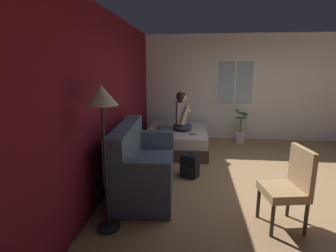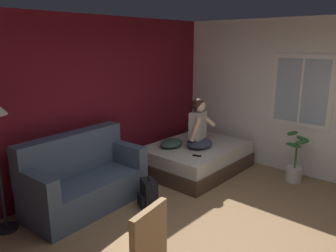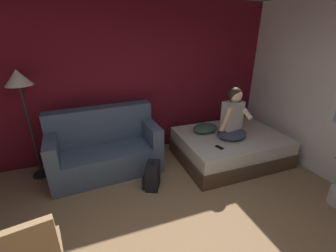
# 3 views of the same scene
# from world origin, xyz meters

# --- Properties ---
(wall_back_accent) EXTENTS (10.55, 0.16, 2.70)m
(wall_back_accent) POSITION_xyz_m (0.00, 2.79, 1.35)
(wall_back_accent) COLOR maroon
(wall_back_accent) RESTS_ON ground
(wall_side_with_window) EXTENTS (0.19, 6.82, 2.70)m
(wall_side_with_window) POSITION_xyz_m (2.85, 0.01, 1.35)
(wall_side_with_window) COLOR silver
(wall_side_with_window) RESTS_ON ground
(bed) EXTENTS (1.83, 1.40, 0.48)m
(bed) POSITION_xyz_m (1.70, 1.81, 0.24)
(bed) COLOR #4C3828
(bed) RESTS_ON ground
(couch) EXTENTS (1.75, 0.93, 1.04)m
(couch) POSITION_xyz_m (-0.44, 2.21, 0.39)
(couch) COLOR #47566B
(couch) RESTS_ON ground
(side_chair) EXTENTS (0.53, 0.53, 0.98)m
(side_chair) POSITION_xyz_m (-1.19, 0.29, 0.53)
(side_chair) COLOR #382D23
(side_chair) RESTS_ON ground
(person_seated) EXTENTS (0.60, 0.54, 0.88)m
(person_seated) POSITION_xyz_m (1.63, 1.70, 0.84)
(person_seated) COLOR #383D51
(person_seated) RESTS_ON bed
(backpack) EXTENTS (0.33, 0.35, 0.46)m
(backpack) POSITION_xyz_m (0.14, 1.48, 0.19)
(backpack) COLOR black
(backpack) RESTS_ON ground
(throw_pillow) EXTENTS (0.55, 0.46, 0.14)m
(throw_pillow) POSITION_xyz_m (1.33, 2.07, 0.55)
(throw_pillow) COLOR #385147
(throw_pillow) RESTS_ON bed
(cell_phone) EXTENTS (0.11, 0.16, 0.01)m
(cell_phone) POSITION_xyz_m (1.24, 1.45, 0.48)
(cell_phone) COLOR black
(cell_phone) RESTS_ON bed
(potted_plant) EXTENTS (0.39, 0.37, 0.85)m
(potted_plant) POSITION_xyz_m (2.41, 0.26, 0.30)
(potted_plant) COLOR silver
(potted_plant) RESTS_ON ground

